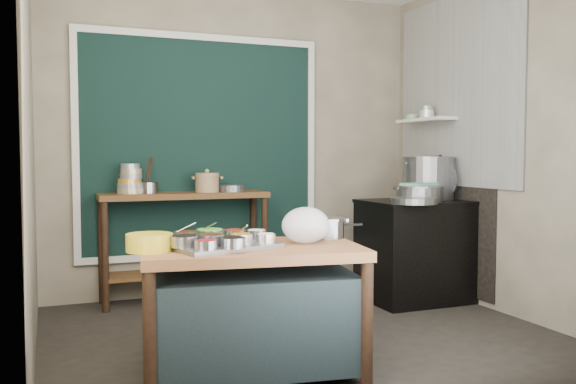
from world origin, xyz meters
name	(u,v)px	position (x,y,z in m)	size (l,w,h in m)	color
floor	(299,334)	(0.00, 0.00, -0.01)	(3.50, 3.00, 0.02)	black
back_wall	(237,142)	(0.00, 1.51, 1.40)	(3.50, 0.02, 2.80)	gray
left_wall	(28,134)	(-1.76, 0.00, 1.40)	(0.02, 3.00, 2.80)	gray
right_wall	(500,140)	(1.76, 0.00, 1.40)	(0.02, 3.00, 2.80)	gray
curtain_panel	(201,147)	(-0.35, 1.47, 1.35)	(2.10, 0.02, 1.90)	black
curtain_frame	(202,147)	(-0.35, 1.46, 1.35)	(2.22, 0.03, 2.02)	beige
tile_panel	(456,90)	(1.74, 0.55, 1.85)	(0.02, 1.70, 1.70)	#B2B2AA
soot_patch	(447,218)	(1.74, 0.65, 0.70)	(0.01, 1.30, 1.30)	black
wall_shelf	(426,120)	(1.63, 0.85, 1.60)	(0.22, 0.70, 0.03)	beige
prep_table	(252,310)	(-0.57, -0.64, 0.38)	(1.25, 0.72, 0.75)	brown
back_counter	(185,247)	(-0.55, 1.28, 0.47)	(1.45, 0.40, 0.95)	#533317
stove_block	(417,252)	(1.35, 0.55, 0.42)	(0.90, 0.68, 0.85)	black
stove_top	(418,202)	(1.35, 0.55, 0.86)	(0.92, 0.69, 0.03)	black
condiment_tray	(222,246)	(-0.74, -0.64, 0.76)	(0.57, 0.41, 0.03)	gray
condiment_bowls	(218,238)	(-0.77, -0.63, 0.81)	(0.61, 0.46, 0.07)	gray
yellow_basin	(149,242)	(-1.15, -0.61, 0.80)	(0.25, 0.25, 0.10)	gold
saucepan	(327,228)	(-0.02, -0.50, 0.81)	(0.24, 0.24, 0.13)	gray
plastic_bag_a	(306,225)	(-0.23, -0.65, 0.86)	(0.29, 0.25, 0.22)	white
plastic_bag_b	(317,228)	(-0.12, -0.55, 0.82)	(0.20, 0.17, 0.15)	white
bowl_stack	(131,180)	(-1.00, 1.31, 1.06)	(0.22, 0.22, 0.25)	tan
utensil_cup	(149,188)	(-0.85, 1.27, 1.00)	(0.16, 0.16, 0.09)	gray
ceramic_crock	(207,184)	(-0.35, 1.25, 1.02)	(0.22, 0.22, 0.15)	#917B4F
wide_bowl	(231,188)	(-0.13, 1.25, 0.98)	(0.24, 0.24, 0.06)	gray
stock_pot	(428,178)	(1.50, 0.61, 1.07)	(0.49, 0.49, 0.38)	gray
pot_lid	(438,178)	(1.56, 0.55, 1.07)	(0.40, 0.40, 0.02)	gray
steamer	(419,193)	(1.28, 0.42, 0.95)	(0.42, 0.42, 0.14)	gray
green_cloth	(420,184)	(1.28, 0.42, 1.03)	(0.27, 0.21, 0.02)	#59A57A
shallow_pan	(414,201)	(1.11, 0.25, 0.90)	(0.38, 0.38, 0.05)	gray
shelf_bowl_stack	(427,113)	(1.63, 0.84, 1.67)	(0.14, 0.14, 0.11)	silver
shelf_bowl_green	(412,117)	(1.63, 1.08, 1.64)	(0.13, 0.13, 0.05)	gray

